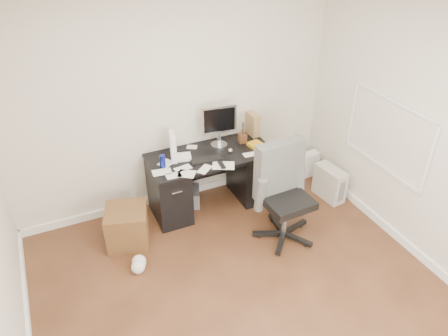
{
  "coord_description": "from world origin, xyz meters",
  "views": [
    {
      "loc": [
        -1.43,
        -2.52,
        3.43
      ],
      "look_at": [
        0.27,
        1.2,
        0.82
      ],
      "focal_mm": 35.0,
      "sensor_mm": 36.0,
      "label": 1
    }
  ],
  "objects_px": {
    "desk": "(211,178)",
    "wicker_basket": "(128,226)",
    "office_chair": "(287,196)",
    "keyboard": "(207,159)",
    "pc_tower": "(330,183)",
    "lcd_monitor": "(219,126)"
  },
  "relations": [
    {
      "from": "desk",
      "to": "wicker_basket",
      "type": "bearing_deg",
      "value": -166.86
    },
    {
      "from": "wicker_basket",
      "to": "desk",
      "type": "bearing_deg",
      "value": 13.14
    },
    {
      "from": "office_chair",
      "to": "wicker_basket",
      "type": "xyz_separation_m",
      "value": [
        -1.66,
        0.66,
        -0.35
      ]
    },
    {
      "from": "keyboard",
      "to": "pc_tower",
      "type": "relative_size",
      "value": 0.88
    },
    {
      "from": "lcd_monitor",
      "to": "wicker_basket",
      "type": "distance_m",
      "value": 1.6
    },
    {
      "from": "office_chair",
      "to": "wicker_basket",
      "type": "bearing_deg",
      "value": 155.39
    },
    {
      "from": "office_chair",
      "to": "pc_tower",
      "type": "height_order",
      "value": "office_chair"
    },
    {
      "from": "keyboard",
      "to": "pc_tower",
      "type": "distance_m",
      "value": 1.69
    },
    {
      "from": "lcd_monitor",
      "to": "wicker_basket",
      "type": "height_order",
      "value": "lcd_monitor"
    },
    {
      "from": "lcd_monitor",
      "to": "wicker_basket",
      "type": "xyz_separation_m",
      "value": [
        -1.32,
        -0.41,
        -0.79
      ]
    },
    {
      "from": "keyboard",
      "to": "lcd_monitor",
      "type": "bearing_deg",
      "value": 50.02
    },
    {
      "from": "desk",
      "to": "wicker_basket",
      "type": "height_order",
      "value": "desk"
    },
    {
      "from": "desk",
      "to": "pc_tower",
      "type": "distance_m",
      "value": 1.55
    },
    {
      "from": "desk",
      "to": "pc_tower",
      "type": "bearing_deg",
      "value": -18.78
    },
    {
      "from": "desk",
      "to": "pc_tower",
      "type": "height_order",
      "value": "desk"
    },
    {
      "from": "pc_tower",
      "to": "office_chair",
      "type": "bearing_deg",
      "value": -162.68
    },
    {
      "from": "lcd_monitor",
      "to": "office_chair",
      "type": "relative_size",
      "value": 0.47
    },
    {
      "from": "desk",
      "to": "office_chair",
      "type": "distance_m",
      "value": 1.08
    },
    {
      "from": "lcd_monitor",
      "to": "office_chair",
      "type": "bearing_deg",
      "value": -63.68
    },
    {
      "from": "keyboard",
      "to": "wicker_basket",
      "type": "distance_m",
      "value": 1.18
    },
    {
      "from": "desk",
      "to": "office_chair",
      "type": "relative_size",
      "value": 1.29
    },
    {
      "from": "lcd_monitor",
      "to": "keyboard",
      "type": "bearing_deg",
      "value": -128.04
    }
  ]
}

